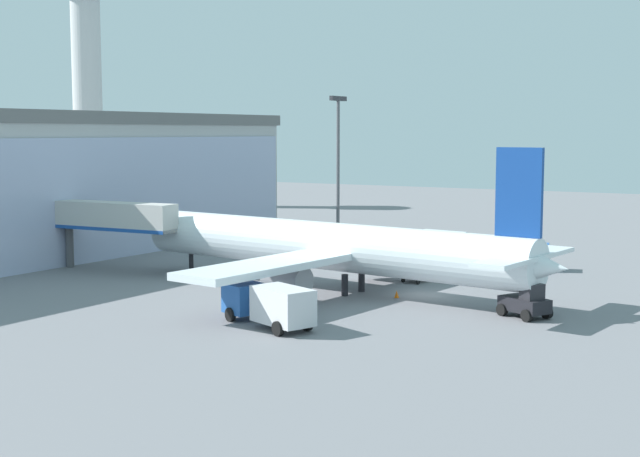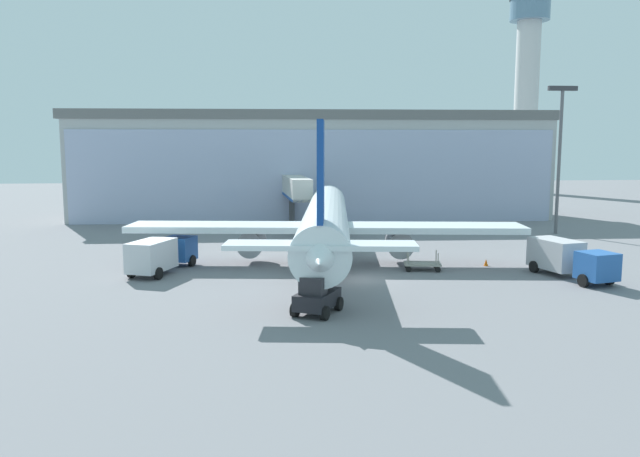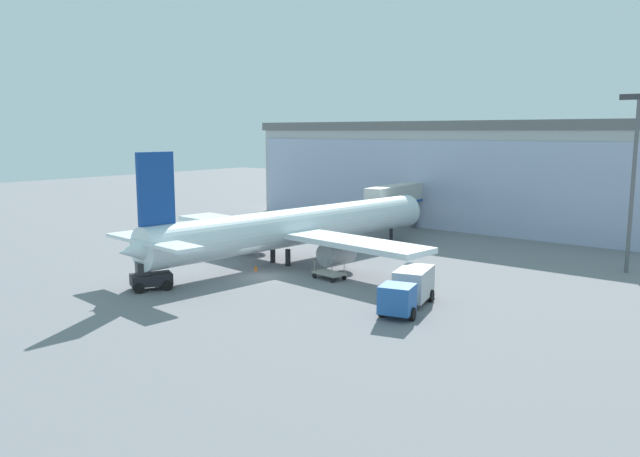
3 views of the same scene
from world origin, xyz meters
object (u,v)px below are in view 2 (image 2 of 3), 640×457
object	(u,v)px
baggage_cart	(422,264)
airplane	(325,222)
catering_truck	(161,253)
pushback_tug	(316,297)
control_tower	(527,82)
safety_cone_nose	(331,273)
fuel_truck	(568,258)
safety_cone_wingtip	(486,263)
apron_light_mast	(560,145)
jet_bridge	(296,189)

from	to	relation	value
baggage_cart	airplane	bearing A→B (deg)	-19.93
catering_truck	pushback_tug	world-z (taller)	catering_truck
control_tower	safety_cone_nose	xyz separation A→B (m)	(-48.88, -78.36, -22.03)
airplane	catering_truck	world-z (taller)	airplane
control_tower	fuel_truck	bearing A→B (deg)	-111.46
safety_cone_wingtip	baggage_cart	bearing A→B (deg)	-167.39
apron_light_mast	fuel_truck	size ratio (longest dim) A/B	2.09
catering_truck	baggage_cart	bearing A→B (deg)	-71.92
airplane	catering_truck	bearing A→B (deg)	109.90
control_tower	baggage_cart	xyz separation A→B (m)	(-41.58, -76.89, -21.80)
fuel_truck	baggage_cart	world-z (taller)	fuel_truck
baggage_cart	pushback_tug	world-z (taller)	pushback_tug
safety_cone_nose	safety_cone_wingtip	bearing A→B (deg)	11.94
airplane	safety_cone_nose	world-z (taller)	airplane
jet_bridge	control_tower	distance (m)	73.71
airplane	fuel_truck	size ratio (longest dim) A/B	5.05
fuel_truck	safety_cone_nose	size ratio (longest dim) A/B	13.84
pushback_tug	baggage_cart	bearing A→B (deg)	-10.88
airplane	pushback_tug	bearing A→B (deg)	179.21
jet_bridge	control_tower	bearing A→B (deg)	-47.14
catering_truck	safety_cone_nose	size ratio (longest dim) A/B	13.81
fuel_truck	pushback_tug	bearing A→B (deg)	-80.90
control_tower	safety_cone_wingtip	bearing A→B (deg)	-115.46
airplane	catering_truck	size ratio (longest dim) A/B	5.06
apron_light_mast	fuel_truck	distance (m)	25.67
jet_bridge	safety_cone_wingtip	size ratio (longest dim) A/B	23.41
control_tower	catering_truck	world-z (taller)	control_tower
pushback_tug	safety_cone_nose	distance (m)	10.49
catering_truck	safety_cone_wingtip	world-z (taller)	catering_truck
control_tower	safety_cone_wingtip	distance (m)	86.62
jet_bridge	control_tower	world-z (taller)	control_tower
jet_bridge	apron_light_mast	size ratio (longest dim) A/B	0.81
airplane	safety_cone_wingtip	xyz separation A→B (m)	(12.71, -2.87, -3.09)
jet_bridge	apron_light_mast	world-z (taller)	apron_light_mast
airplane	pushback_tug	distance (m)	16.18
airplane	fuel_truck	distance (m)	18.84
control_tower	safety_cone_wingtip	size ratio (longest dim) A/B	70.44
airplane	safety_cone_nose	xyz separation A→B (m)	(-0.17, -5.59, -3.09)
jet_bridge	safety_cone_nose	xyz separation A→B (m)	(0.95, -27.01, -4.36)
catering_truck	safety_cone_wingtip	distance (m)	25.66
jet_bridge	airplane	xyz separation A→B (m)	(1.12, -21.42, -1.28)
catering_truck	baggage_cart	xyz separation A→B (m)	(20.06, -1.21, -0.97)
control_tower	airplane	bearing A→B (deg)	-123.80
safety_cone_nose	safety_cone_wingtip	distance (m)	13.16
control_tower	pushback_tug	xyz separation A→B (m)	(-50.95, -88.62, -21.33)
control_tower	pushback_tug	distance (m)	104.42
pushback_tug	jet_bridge	bearing A→B (deg)	26.02
safety_cone_nose	safety_cone_wingtip	xyz separation A→B (m)	(12.88, 2.72, 0.00)
baggage_cart	pushback_tug	distance (m)	15.02
fuel_truck	safety_cone_wingtip	xyz separation A→B (m)	(-4.32, 4.95, -1.19)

